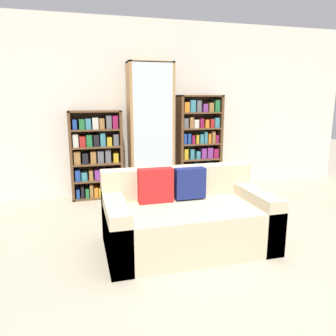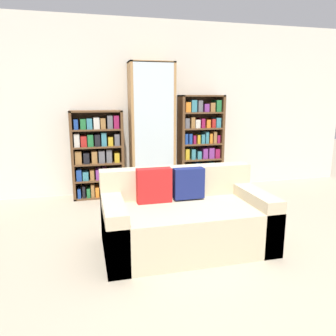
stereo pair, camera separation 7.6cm
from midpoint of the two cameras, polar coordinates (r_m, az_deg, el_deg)
ground_plane at (r=3.10m, az=7.54°, el=-17.37°), size 16.00×16.00×0.00m
wall_back at (r=5.35m, az=-3.83°, el=10.35°), size 7.13×0.06×2.70m
couch at (r=3.42m, az=2.61°, el=-8.92°), size 1.67×0.92×0.81m
bookshelf_left at (r=5.11m, az=-12.79°, el=2.15°), size 0.78×0.32×1.33m
display_cabinet at (r=5.15m, az=-3.47°, el=6.51°), size 0.68×0.36×2.04m
bookshelf_right at (r=5.42m, az=5.00°, el=4.02°), size 0.71×0.32×1.56m
wine_bottle at (r=4.83m, az=6.60°, el=-4.30°), size 0.08×0.08×0.38m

